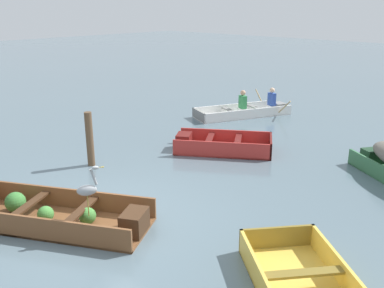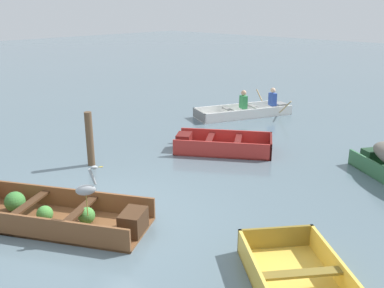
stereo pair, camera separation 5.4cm
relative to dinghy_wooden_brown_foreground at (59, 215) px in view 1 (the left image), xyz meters
name	(u,v)px [view 1 (the left image)]	position (x,y,z in m)	size (l,w,h in m)	color
ground_plane	(108,220)	(0.52, 0.65, -0.15)	(80.00, 80.00, 0.00)	slate
dinghy_wooden_brown_foreground	(59,215)	(0.00, 0.00, 0.00)	(3.48, 2.66, 0.42)	brown
skiff_red_mid_moored	(218,145)	(-0.49, 4.94, 0.00)	(2.70, 2.34, 0.42)	#AD2D28
rowboat_white_with_crew	(248,110)	(-2.15, 8.53, 0.02)	(2.64, 3.43, 0.90)	white
heron_on_dinghy	(88,189)	(0.81, 0.11, 0.73)	(0.30, 0.43, 0.84)	olive
mooring_post	(90,139)	(-2.02, 2.04, 0.50)	(0.17, 0.17, 1.31)	brown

